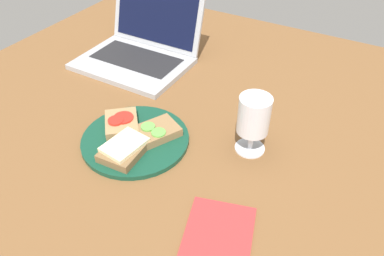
{
  "coord_description": "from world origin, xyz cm",
  "views": [
    {
      "loc": [
        37.38,
        -57.1,
        59.95
      ],
      "look_at": [
        6.0,
        -2.22,
        8.0
      ],
      "focal_mm": 35.0,
      "sensor_mm": 36.0,
      "label": 1
    }
  ],
  "objects_px": {
    "laptop": "(141,46)",
    "sandwich_with_tomato": "(122,123)",
    "wine_glass": "(254,117)",
    "plate": "(135,140)",
    "sandwich_with_cucumber": "(157,131)",
    "napkin": "(218,238)",
    "sandwich_with_cheese": "(125,148)"
  },
  "relations": [
    {
      "from": "sandwich_with_tomato",
      "to": "napkin",
      "type": "relative_size",
      "value": 0.75
    },
    {
      "from": "wine_glass",
      "to": "laptop",
      "type": "relative_size",
      "value": 0.43
    },
    {
      "from": "sandwich_with_cucumber",
      "to": "sandwich_with_tomato",
      "type": "bearing_deg",
      "value": -167.87
    },
    {
      "from": "plate",
      "to": "napkin",
      "type": "xyz_separation_m",
      "value": [
        0.28,
        -0.14,
        -0.0
      ]
    },
    {
      "from": "sandwich_with_cheese",
      "to": "sandwich_with_cucumber",
      "type": "height_order",
      "value": "sandwich_with_cheese"
    },
    {
      "from": "sandwich_with_cheese",
      "to": "napkin",
      "type": "height_order",
      "value": "sandwich_with_cheese"
    },
    {
      "from": "wine_glass",
      "to": "napkin",
      "type": "distance_m",
      "value": 0.26
    },
    {
      "from": "laptop",
      "to": "napkin",
      "type": "xyz_separation_m",
      "value": [
        0.49,
        -0.46,
        -0.04
      ]
    },
    {
      "from": "plate",
      "to": "wine_glass",
      "type": "bearing_deg",
      "value": 24.32
    },
    {
      "from": "laptop",
      "to": "sandwich_with_tomato",
      "type": "bearing_deg",
      "value": -61.93
    },
    {
      "from": "sandwich_with_cucumber",
      "to": "napkin",
      "type": "distance_m",
      "value": 0.3
    },
    {
      "from": "sandwich_with_cheese",
      "to": "sandwich_with_tomato",
      "type": "xyz_separation_m",
      "value": [
        -0.06,
        0.07,
        -0.0
      ]
    },
    {
      "from": "wine_glass",
      "to": "laptop",
      "type": "xyz_separation_m",
      "value": [
        -0.45,
        0.21,
        -0.05
      ]
    },
    {
      "from": "laptop",
      "to": "napkin",
      "type": "distance_m",
      "value": 0.68
    },
    {
      "from": "plate",
      "to": "wine_glass",
      "type": "distance_m",
      "value": 0.27
    },
    {
      "from": "wine_glass",
      "to": "sandwich_with_tomato",
      "type": "bearing_deg",
      "value": -162.24
    },
    {
      "from": "sandwich_with_cheese",
      "to": "sandwich_with_cucumber",
      "type": "relative_size",
      "value": 0.96
    },
    {
      "from": "sandwich_with_cucumber",
      "to": "napkin",
      "type": "height_order",
      "value": "sandwich_with_cucumber"
    },
    {
      "from": "plate",
      "to": "sandwich_with_tomato",
      "type": "bearing_deg",
      "value": 162.68
    },
    {
      "from": "wine_glass",
      "to": "sandwich_with_cheese",
      "type": "bearing_deg",
      "value": -145.12
    },
    {
      "from": "sandwich_with_cheese",
      "to": "sandwich_with_tomato",
      "type": "height_order",
      "value": "same"
    },
    {
      "from": "plate",
      "to": "sandwich_with_cucumber",
      "type": "height_order",
      "value": "sandwich_with_cucumber"
    },
    {
      "from": "sandwich_with_tomato",
      "to": "wine_glass",
      "type": "xyz_separation_m",
      "value": [
        0.29,
        0.09,
        0.07
      ]
    },
    {
      "from": "sandwich_with_tomato",
      "to": "wine_glass",
      "type": "height_order",
      "value": "wine_glass"
    },
    {
      "from": "sandwich_with_cheese",
      "to": "laptop",
      "type": "bearing_deg",
      "value": 121.06
    },
    {
      "from": "sandwich_with_tomato",
      "to": "napkin",
      "type": "distance_m",
      "value": 0.36
    },
    {
      "from": "laptop",
      "to": "napkin",
      "type": "relative_size",
      "value": 2.01
    },
    {
      "from": "plate",
      "to": "sandwich_with_tomato",
      "type": "relative_size",
      "value": 2.05
    },
    {
      "from": "sandwich_with_cucumber",
      "to": "napkin",
      "type": "xyz_separation_m",
      "value": [
        0.24,
        -0.17,
        -0.02
      ]
    },
    {
      "from": "sandwich_with_cheese",
      "to": "sandwich_with_tomato",
      "type": "bearing_deg",
      "value": 132.7
    },
    {
      "from": "sandwich_with_cheese",
      "to": "wine_glass",
      "type": "height_order",
      "value": "wine_glass"
    },
    {
      "from": "laptop",
      "to": "sandwich_with_cucumber",
      "type": "bearing_deg",
      "value": -48.93
    }
  ]
}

